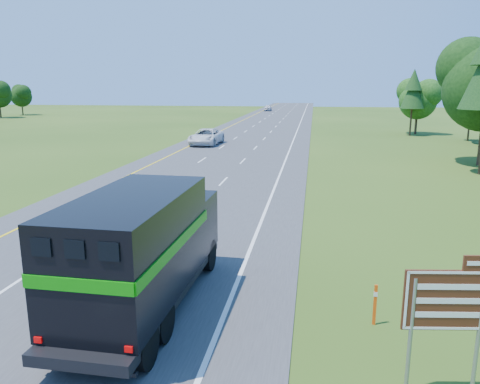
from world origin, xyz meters
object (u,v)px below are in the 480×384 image
at_px(white_suv, 206,137).
at_px(exit_sign, 449,306).
at_px(far_car, 268,108).
at_px(horse_truck, 143,247).

relative_size(white_suv, exit_sign, 1.99).
bearing_deg(far_car, exit_sign, -82.42).
xyz_separation_m(horse_truck, exit_sign, (7.61, -2.65, 0.08)).
xyz_separation_m(horse_truck, far_car, (-7.31, 111.33, -1.14)).
bearing_deg(exit_sign, horse_truck, 153.04).
height_order(horse_truck, far_car, horse_truck).
bearing_deg(white_suv, exit_sign, -67.78).
distance_m(white_suv, exit_sign, 44.13).
height_order(horse_truck, exit_sign, horse_truck).
relative_size(horse_truck, far_car, 1.78).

